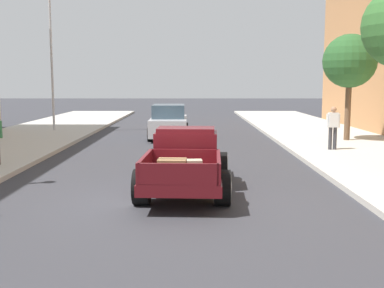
{
  "coord_description": "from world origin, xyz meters",
  "views": [
    {
      "loc": [
        0.69,
        -10.73,
        2.72
      ],
      "look_at": [
        0.66,
        2.45,
        1.0
      ],
      "focal_mm": 44.37,
      "sensor_mm": 36.0,
      "label": 1
    }
  ],
  "objects_px": {
    "pedestrian_sidewalk_right": "(334,125)",
    "street_tree_second": "(351,62)",
    "flagpole": "(56,24)",
    "car_background_silver": "(170,123)",
    "hotrod_truck_maroon": "(187,160)"
  },
  "relations": [
    {
      "from": "car_background_silver",
      "to": "flagpole",
      "type": "xyz_separation_m",
      "value": [
        -6.12,
        2.54,
        5.0
      ]
    },
    {
      "from": "car_background_silver",
      "to": "pedestrian_sidewalk_right",
      "type": "xyz_separation_m",
      "value": [
        6.54,
        -4.94,
        0.32
      ]
    },
    {
      "from": "street_tree_second",
      "to": "flagpole",
      "type": "bearing_deg",
      "value": 162.66
    },
    {
      "from": "car_background_silver",
      "to": "pedestrian_sidewalk_right",
      "type": "relative_size",
      "value": 2.62
    },
    {
      "from": "pedestrian_sidewalk_right",
      "to": "hotrod_truck_maroon",
      "type": "bearing_deg",
      "value": -132.08
    },
    {
      "from": "flagpole",
      "to": "hotrod_truck_maroon",
      "type": "bearing_deg",
      "value": -62.53
    },
    {
      "from": "car_background_silver",
      "to": "pedestrian_sidewalk_right",
      "type": "bearing_deg",
      "value": -37.11
    },
    {
      "from": "pedestrian_sidewalk_right",
      "to": "flagpole",
      "type": "height_order",
      "value": "flagpole"
    },
    {
      "from": "hotrod_truck_maroon",
      "to": "flagpole",
      "type": "relative_size",
      "value": 0.55
    },
    {
      "from": "flagpole",
      "to": "street_tree_second",
      "type": "bearing_deg",
      "value": -17.34
    },
    {
      "from": "car_background_silver",
      "to": "flagpole",
      "type": "bearing_deg",
      "value": 157.44
    },
    {
      "from": "pedestrian_sidewalk_right",
      "to": "street_tree_second",
      "type": "relative_size",
      "value": 0.35
    },
    {
      "from": "pedestrian_sidewalk_right",
      "to": "street_tree_second",
      "type": "height_order",
      "value": "street_tree_second"
    },
    {
      "from": "hotrod_truck_maroon",
      "to": "street_tree_second",
      "type": "height_order",
      "value": "street_tree_second"
    },
    {
      "from": "hotrod_truck_maroon",
      "to": "car_background_silver",
      "type": "xyz_separation_m",
      "value": [
        -0.98,
        11.1,
        0.01
      ]
    }
  ]
}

